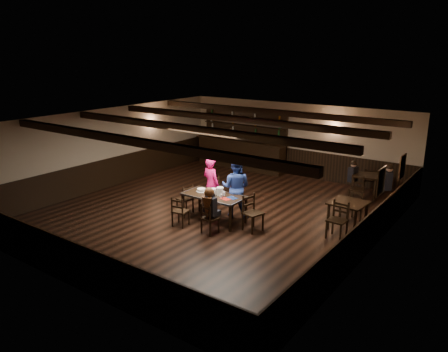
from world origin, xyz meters
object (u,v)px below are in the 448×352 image
Objects in this scene: woman_pink at (211,184)px; cake at (201,190)px; chair_near_left at (179,209)px; chair_near_right at (208,217)px; bar_counter at (242,150)px; dining_table at (214,197)px; man_blue at (236,187)px.

woman_pink is 5.71× the size of cake.
chair_near_left reaches higher than chair_near_right.
dining_table is at bearing -63.98° from bar_counter.
dining_table is at bearing 59.58° from chair_near_left.
woman_pink is (-0.56, 0.60, 0.12)m from dining_table.
chair_near_left is 0.21× the size of bar_counter.
chair_near_right is 6.77m from bar_counter.
chair_near_right is 1.50m from man_blue.
bar_counter is at bearing -76.34° from man_blue.
dining_table is 2.14× the size of chair_near_right.
chair_near_left is 0.51× the size of woman_pink.
man_blue is at bearing -169.75° from woman_pink.
man_blue reaches higher than cake.
woman_pink is 0.93× the size of man_blue.
chair_near_left is 6.46m from bar_counter.
chair_near_left is at bearing -176.74° from chair_near_right.
chair_near_right is 0.20× the size of bar_counter.
chair_near_left is 1.02× the size of chair_near_right.
chair_near_left is (-0.51, -0.87, -0.20)m from dining_table.
dining_table is 0.71m from man_blue.
woman_pink is 5.06m from bar_counter.
cake reaches higher than chair_near_right.
chair_near_right is (0.93, 0.05, -0.01)m from chair_near_left.
man_blue is (-0.13, 1.44, 0.39)m from chair_near_right.
bar_counter is (-2.86, 4.63, -0.13)m from man_blue.
chair_near_left reaches higher than dining_table.
bar_counter is at bearing 116.21° from chair_near_right.
woman_pink reaches higher than chair_near_left.
dining_table is at bearing 141.52° from woman_pink.
bar_counter reaches higher than man_blue.
chair_near_right is at bearing -43.51° from cake.
woman_pink reaches higher than dining_table.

